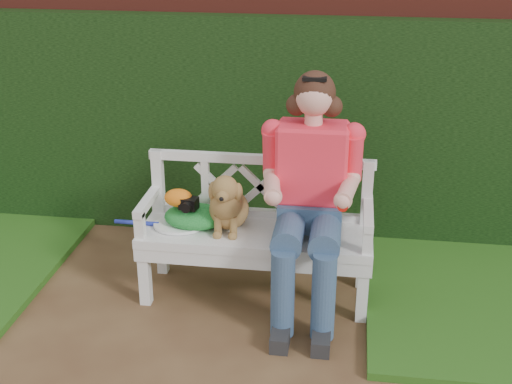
# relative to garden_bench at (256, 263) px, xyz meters

# --- Properties ---
(ground) EXTENTS (60.00, 60.00, 0.00)m
(ground) POSITION_rel_garden_bench_xyz_m (-0.36, -0.71, -0.24)
(ground) COLOR #4B2F1C
(brick_wall) EXTENTS (10.00, 0.30, 2.20)m
(brick_wall) POSITION_rel_garden_bench_xyz_m (-0.36, 1.19, 0.86)
(brick_wall) COLOR maroon
(brick_wall) RESTS_ON ground
(ivy_hedge) EXTENTS (10.00, 0.18, 1.70)m
(ivy_hedge) POSITION_rel_garden_bench_xyz_m (-0.36, 0.97, 0.61)
(ivy_hedge) COLOR #224318
(ivy_hedge) RESTS_ON ground
(garden_bench) EXTENTS (1.60, 0.67, 0.48)m
(garden_bench) POSITION_rel_garden_bench_xyz_m (0.00, 0.00, 0.00)
(garden_bench) COLOR white
(garden_bench) RESTS_ON ground
(seated_woman) EXTENTS (0.83, 1.00, 1.56)m
(seated_woman) POSITION_rel_garden_bench_xyz_m (0.35, -0.02, 0.54)
(seated_woman) COLOR #FB4070
(seated_woman) RESTS_ON ground
(dog) EXTENTS (0.30, 0.39, 0.42)m
(dog) POSITION_rel_garden_bench_xyz_m (-0.18, -0.01, 0.45)
(dog) COLOR olive
(dog) RESTS_ON garden_bench
(tennis_racket) EXTENTS (0.64, 0.32, 0.03)m
(tennis_racket) POSITION_rel_garden_bench_xyz_m (-0.54, -0.03, 0.25)
(tennis_racket) COLOR beige
(tennis_racket) RESTS_ON garden_bench
(green_bag) EXTENTS (0.49, 0.44, 0.14)m
(green_bag) POSITION_rel_garden_bench_xyz_m (-0.40, 0.02, 0.31)
(green_bag) COLOR #1A6A13
(green_bag) RESTS_ON garden_bench
(camera_item) EXTENTS (0.13, 0.10, 0.08)m
(camera_item) POSITION_rel_garden_bench_xyz_m (-0.43, -0.03, 0.42)
(camera_item) COLOR black
(camera_item) RESTS_ON green_bag
(baseball_glove) EXTENTS (0.23, 0.20, 0.12)m
(baseball_glove) POSITION_rel_garden_bench_xyz_m (-0.51, 0.00, 0.44)
(baseball_glove) COLOR orange
(baseball_glove) RESTS_ON green_bag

